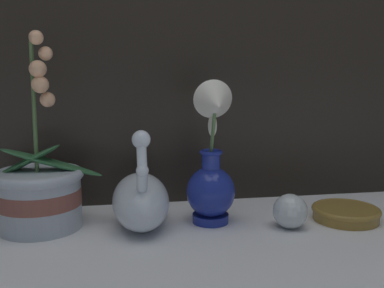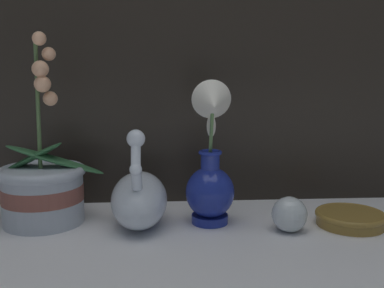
{
  "view_description": "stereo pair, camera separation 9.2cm",
  "coord_description": "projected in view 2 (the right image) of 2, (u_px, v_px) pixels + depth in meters",
  "views": [
    {
      "loc": [
        -0.14,
        -0.76,
        0.31
      ],
      "look_at": [
        0.0,
        0.14,
        0.16
      ],
      "focal_mm": 42.0,
      "sensor_mm": 36.0,
      "label": 1
    },
    {
      "loc": [
        -0.05,
        -0.77,
        0.31
      ],
      "look_at": [
        0.0,
        0.14,
        0.16
      ],
      "focal_mm": 42.0,
      "sensor_mm": 36.0,
      "label": 2
    }
  ],
  "objects": [
    {
      "name": "swan_figurine",
      "position": [
        139.0,
        197.0,
        0.9
      ],
      "size": [
        0.11,
        0.2,
        0.21
      ],
      "color": "silver",
      "rests_on": "ground_plane"
    },
    {
      "name": "glass_sphere",
      "position": [
        289.0,
        214.0,
        0.87
      ],
      "size": [
        0.07,
        0.07,
        0.07
      ],
      "color": "silver",
      "rests_on": "ground_plane"
    },
    {
      "name": "amber_dish",
      "position": [
        350.0,
        217.0,
        0.91
      ],
      "size": [
        0.14,
        0.14,
        0.03
      ],
      "color": "olive",
      "rests_on": "ground_plane"
    },
    {
      "name": "orchid_potted_plant",
      "position": [
        43.0,
        187.0,
        0.92
      ],
      "size": [
        0.24,
        0.18,
        0.38
      ],
      "color": "#B2BCCC",
      "rests_on": "ground_plane"
    },
    {
      "name": "ground_plane",
      "position": [
        194.0,
        245.0,
        0.81
      ],
      "size": [
        2.8,
        2.8,
        0.0
      ],
      "primitive_type": "plane",
      "color": "white"
    },
    {
      "name": "blue_vase",
      "position": [
        211.0,
        173.0,
        0.9
      ],
      "size": [
        0.1,
        0.13,
        0.29
      ],
      "color": "navy",
      "rests_on": "ground_plane"
    }
  ]
}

